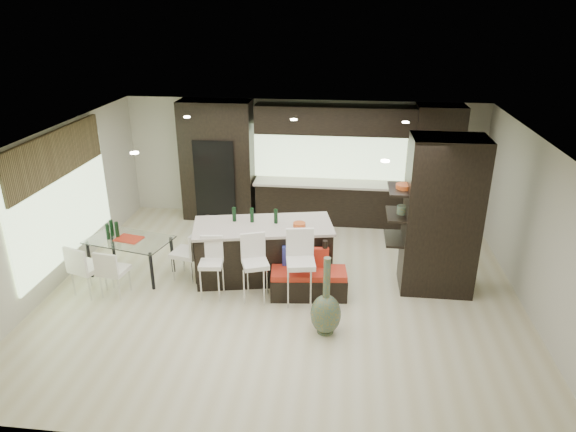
# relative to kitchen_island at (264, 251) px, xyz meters

# --- Properties ---
(ground) EXTENTS (8.00, 8.00, 0.00)m
(ground) POSITION_rel_kitchen_island_xyz_m (0.43, -0.47, -0.51)
(ground) COLOR beige
(ground) RESTS_ON ground
(back_wall) EXTENTS (8.00, 0.02, 2.70)m
(back_wall) POSITION_rel_kitchen_island_xyz_m (0.43, 3.03, 0.84)
(back_wall) COLOR beige
(back_wall) RESTS_ON ground
(left_wall) EXTENTS (0.02, 7.00, 2.70)m
(left_wall) POSITION_rel_kitchen_island_xyz_m (-3.57, -0.47, 0.84)
(left_wall) COLOR beige
(left_wall) RESTS_ON ground
(right_wall) EXTENTS (0.02, 7.00, 2.70)m
(right_wall) POSITION_rel_kitchen_island_xyz_m (4.43, -0.47, 0.84)
(right_wall) COLOR beige
(right_wall) RESTS_ON ground
(ceiling) EXTENTS (8.00, 7.00, 0.02)m
(ceiling) POSITION_rel_kitchen_island_xyz_m (0.43, -0.47, 2.19)
(ceiling) COLOR white
(ceiling) RESTS_ON ground
(window_left) EXTENTS (0.04, 3.20, 1.90)m
(window_left) POSITION_rel_kitchen_island_xyz_m (-3.53, -0.27, 0.84)
(window_left) COLOR #B2D199
(window_left) RESTS_ON left_wall
(window_back) EXTENTS (3.40, 0.04, 1.20)m
(window_back) POSITION_rel_kitchen_island_xyz_m (1.03, 2.99, 1.04)
(window_back) COLOR #B2D199
(window_back) RESTS_ON back_wall
(stone_accent) EXTENTS (0.08, 3.00, 0.80)m
(stone_accent) POSITION_rel_kitchen_island_xyz_m (-3.50, -0.27, 1.74)
(stone_accent) COLOR brown
(stone_accent) RESTS_ON left_wall
(ceiling_spots) EXTENTS (4.00, 3.00, 0.02)m
(ceiling_spots) POSITION_rel_kitchen_island_xyz_m (0.43, -0.22, 2.17)
(ceiling_spots) COLOR white
(ceiling_spots) RESTS_ON ceiling
(back_cabinetry) EXTENTS (6.80, 0.68, 2.70)m
(back_cabinetry) POSITION_rel_kitchen_island_xyz_m (0.93, 2.70, 0.84)
(back_cabinetry) COLOR black
(back_cabinetry) RESTS_ON ground
(refrigerator) EXTENTS (0.90, 0.68, 1.90)m
(refrigerator) POSITION_rel_kitchen_island_xyz_m (-1.47, 2.65, 0.44)
(refrigerator) COLOR black
(refrigerator) RESTS_ON ground
(partition_column) EXTENTS (1.20, 0.80, 2.70)m
(partition_column) POSITION_rel_kitchen_island_xyz_m (3.03, -0.07, 0.84)
(partition_column) COLOR black
(partition_column) RESTS_ON ground
(kitchen_island) EXTENTS (2.61, 1.53, 1.02)m
(kitchen_island) POSITION_rel_kitchen_island_xyz_m (0.00, 0.00, 0.00)
(kitchen_island) COLOR black
(kitchen_island) RESTS_ON ground
(stool_left) EXTENTS (0.42, 0.42, 0.86)m
(stool_left) POSITION_rel_kitchen_island_xyz_m (-0.75, -0.82, -0.08)
(stool_left) COLOR white
(stool_left) RESTS_ON ground
(stool_mid) EXTENTS (0.53, 0.53, 0.93)m
(stool_mid) POSITION_rel_kitchen_island_xyz_m (0.00, -0.83, -0.05)
(stool_mid) COLOR white
(stool_mid) RESTS_ON ground
(stool_right) EXTENTS (0.52, 0.52, 1.03)m
(stool_right) POSITION_rel_kitchen_island_xyz_m (0.75, -0.85, 0.00)
(stool_right) COLOR white
(stool_right) RESTS_ON ground
(bench) EXTENTS (1.33, 0.62, 0.49)m
(bench) POSITION_rel_kitchen_island_xyz_m (0.87, -0.62, -0.26)
(bench) COLOR black
(bench) RESTS_ON ground
(floor_vase) EXTENTS (0.55, 0.55, 1.26)m
(floor_vase) POSITION_rel_kitchen_island_xyz_m (1.21, -1.63, 0.12)
(floor_vase) COLOR #49583E
(floor_vase) RESTS_ON ground
(dining_table) EXTENTS (1.62, 1.13, 0.71)m
(dining_table) POSITION_rel_kitchen_island_xyz_m (-2.41, -0.23, -0.16)
(dining_table) COLOR white
(dining_table) RESTS_ON ground
(chair_near) EXTENTS (0.49, 0.49, 0.80)m
(chair_near) POSITION_rel_kitchen_island_xyz_m (-2.41, -0.94, -0.11)
(chair_near) COLOR white
(chair_near) RESTS_ON ground
(chair_far) EXTENTS (0.59, 0.59, 0.86)m
(chair_far) POSITION_rel_kitchen_island_xyz_m (-2.87, -0.96, -0.08)
(chair_far) COLOR white
(chair_far) RESTS_ON ground
(chair_end) EXTENTS (0.55, 0.55, 0.86)m
(chair_end) POSITION_rel_kitchen_island_xyz_m (-1.36, -0.23, -0.08)
(chair_end) COLOR white
(chair_end) RESTS_ON ground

